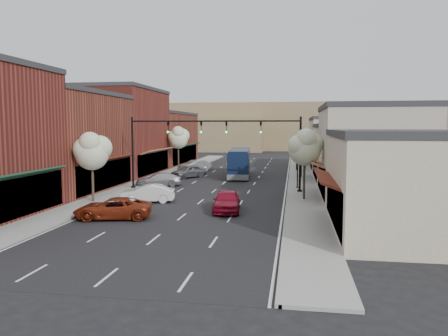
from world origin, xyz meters
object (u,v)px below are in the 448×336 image
at_px(signal_mast_right, 274,143).
at_px(parked_car_a, 113,208).
at_px(signal_mast_left, 156,142).
at_px(red_hatchback, 227,201).
at_px(parked_car_c, 159,180).
at_px(lamp_post_near, 298,158).
at_px(lamp_post_far, 297,149).
at_px(parked_car_b, 147,193).
at_px(tree_left_near, 92,150).
at_px(parked_car_e, 195,166).
at_px(tree_right_near, 305,147).
at_px(tree_left_far, 178,137).
at_px(parked_car_d, 188,171).
at_px(tree_right_far, 302,144).
at_px(coach_bus, 240,162).

distance_m(signal_mast_right, parked_car_a, 17.07).
xyz_separation_m(signal_mast_left, red_hatchback, (8.33, -9.65, -3.83)).
xyz_separation_m(signal_mast_right, parked_car_c, (-11.82, 2.42, -3.94)).
relative_size(parked_car_a, parked_car_c, 1.08).
bearing_deg(lamp_post_near, parked_car_a, -127.52).
relative_size(lamp_post_far, red_hatchback, 0.96).
relative_size(parked_car_a, parked_car_b, 1.16).
xyz_separation_m(tree_left_near, lamp_post_far, (16.05, 28.06, -1.22)).
relative_size(parked_car_c, parked_car_e, 1.00).
bearing_deg(red_hatchback, tree_right_near, 38.65).
xyz_separation_m(tree_right_near, tree_left_near, (-16.60, -4.00, -0.23)).
xyz_separation_m(lamp_post_far, parked_car_e, (-13.64, -2.72, -2.24)).
xyz_separation_m(tree_left_far, parked_car_d, (3.32, -7.96, -3.83)).
distance_m(tree_left_far, red_hatchback, 29.94).
bearing_deg(parked_car_a, tree_right_near, 114.38).
xyz_separation_m(signal_mast_left, tree_right_far, (13.97, 11.95, -0.63)).
relative_size(tree_left_near, parked_car_e, 1.22).
distance_m(parked_car_b, parked_car_e, 24.22).
height_order(signal_mast_left, tree_left_far, signal_mast_left).
bearing_deg(tree_right_near, lamp_post_far, 91.30).
relative_size(red_hatchback, parked_car_b, 1.06).
relative_size(signal_mast_right, lamp_post_far, 1.85).
bearing_deg(coach_bus, parked_car_c, -130.20).
xyz_separation_m(tree_right_near, red_hatchback, (-5.63, -5.59, -3.66)).
relative_size(signal_mast_right, coach_bus, 0.74).
height_order(tree_right_far, tree_left_far, tree_left_far).
distance_m(lamp_post_near, parked_car_d, 14.94).
distance_m(parked_car_b, parked_car_c, 9.51).
distance_m(lamp_post_near, parked_car_c, 14.19).
bearing_deg(coach_bus, lamp_post_near, -60.15).
distance_m(red_hatchback, parked_car_d, 21.07).
xyz_separation_m(parked_car_b, parked_car_e, (-1.64, 24.17, 0.05)).
bearing_deg(coach_bus, tree_left_near, -118.98).
bearing_deg(parked_car_d, lamp_post_far, 73.85).
xyz_separation_m(tree_right_far, lamp_post_near, (-0.55, -9.44, -0.99)).
xyz_separation_m(signal_mast_left, parked_car_d, (0.69, 9.99, -3.85)).
xyz_separation_m(tree_right_near, lamp_post_far, (-0.55, 24.06, -1.45)).
distance_m(signal_mast_left, coach_bus, 14.34).
bearing_deg(coach_bus, parked_car_b, -109.70).
height_order(lamp_post_far, red_hatchback, lamp_post_far).
height_order(tree_right_near, tree_right_far, tree_right_near).
xyz_separation_m(signal_mast_right, signal_mast_left, (-11.24, 0.00, 0.00)).
xyz_separation_m(tree_right_near, parked_car_a, (-12.68, -9.25, -3.75)).
bearing_deg(signal_mast_left, coach_bus, 62.37).
height_order(coach_bus, parked_car_a, coach_bus).
height_order(tree_left_near, lamp_post_near, tree_left_near).
relative_size(signal_mast_right, parked_car_e, 1.76).
relative_size(parked_car_c, parked_car_d, 1.03).
xyz_separation_m(signal_mast_right, red_hatchback, (-2.91, -9.65, -3.83)).
distance_m(tree_right_far, tree_left_near, 25.99).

